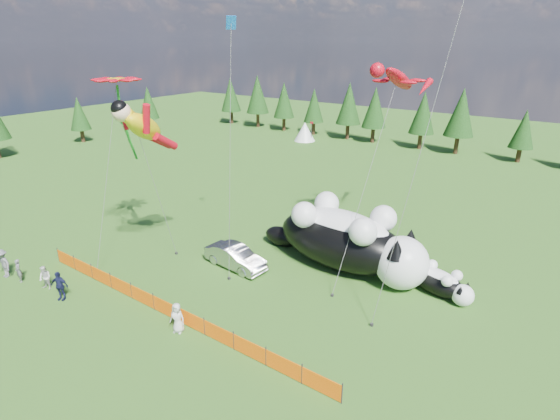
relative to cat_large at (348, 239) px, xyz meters
The scene contains 16 objects.
ground 9.86m from the cat_large, 126.14° to the right, with size 160.00×160.00×0.00m, color #0F390A.
safety_fence 12.29m from the cat_large, 117.79° to the right, with size 22.06×0.06×1.10m.
tree_line 37.70m from the cat_large, 98.67° to the left, with size 90.00×4.00×8.00m, color black, non-canonical shape.
festival_tents 32.67m from the cat_large, 80.62° to the left, with size 50.00×3.20×2.80m, color white, non-canonical shape.
cat_large is the anchor object (origin of this frame).
cat_small 6.27m from the cat_large, ahead, with size 4.70×2.62×1.73m.
car 7.63m from the cat_large, 145.54° to the right, with size 1.61×4.60×1.52m, color #A9A9AE.
spectator_a 21.19m from the cat_large, 139.82° to the right, with size 0.57×0.37×1.55m, color #5B5B60.
spectator_b 19.17m from the cat_large, 136.58° to the right, with size 0.76×0.45×1.56m, color beige.
spectator_c 17.94m from the cat_large, 132.26° to the right, with size 1.08×0.55×1.85m, color #15193C.
spectator_d 22.43m from the cat_large, 141.58° to the right, with size 1.27×0.66×1.97m, color #5B5B60.
spectator_e 12.14m from the cat_large, 109.54° to the right, with size 0.84×0.55×1.71m, color beige.
superhero_kite 14.74m from the cat_large, 146.85° to the right, with size 5.61×5.78×11.58m.
gecko_kite 10.97m from the cat_large, 81.75° to the left, with size 3.20×11.60×14.54m.
flower_kite 17.79m from the cat_large, 152.88° to the right, with size 4.10×5.99×12.58m.
diamond_kite_a 14.49m from the cat_large, 150.67° to the right, with size 1.48×2.82×16.10m.
Camera 1 is at (17.11, -16.15, 14.40)m, focal length 28.00 mm.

